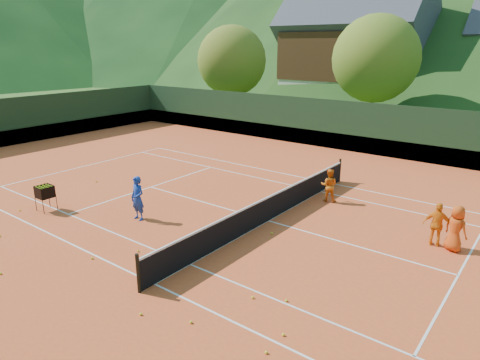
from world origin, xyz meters
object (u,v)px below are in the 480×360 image
Objects in this scene: student_b at (437,225)px; ball_hopper at (45,192)px; coach at (138,198)px; chalet_left at (354,51)px; student_a at (329,185)px; tennis_net at (268,208)px; student_c at (456,229)px.

ball_hopper is (-12.77, -5.97, 0.03)m from student_b.
chalet_left is (-6.13, 32.78, 4.81)m from coach.
student_a is 4.85m from student_b.
tennis_net is 32.04m from chalet_left.
student_c reaches higher than tennis_net.
ball_hopper is (-8.20, -7.62, 0.06)m from student_a.
tennis_net is (-5.90, -1.57, -0.24)m from student_c.
student_c is at bearing 24.91° from coach.
chalet_left reaches higher than student_a.
ball_hopper is at bearing -154.74° from coach.
coach is at bearing -144.24° from tennis_net.
student_a is 0.10× the size of chalet_left.
student_c reaches higher than student_b.
student_b reaches higher than student_a.
tennis_net is 12.07× the size of ball_hopper.
coach is 3.88m from ball_hopper.
student_c is (0.54, -0.02, 0.02)m from student_b.
tennis_net reaches higher than ball_hopper.
student_c is 0.12× the size of tennis_net.
student_c is 6.11m from tennis_net.
tennis_net is at bearing 30.65° from ball_hopper.
student_c is at bearing 14.88° from tennis_net.
student_a reaches higher than tennis_net.
chalet_left is at bearing -71.74° from student_b.
student_b is at bearing 16.45° from tennis_net.
student_a is at bearing -68.03° from chalet_left.
coach is at bearing -79.41° from chalet_left.
ball_hopper is at bearing -85.68° from chalet_left.
student_a is 29.29m from chalet_left.
coach reaches higher than student_c.
student_a is (4.67, 6.02, -0.13)m from coach.
chalet_left is (-15.37, 28.42, 4.91)m from student_b.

